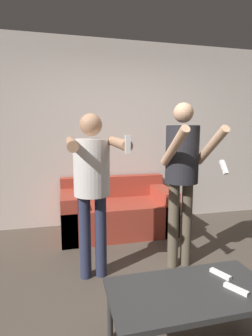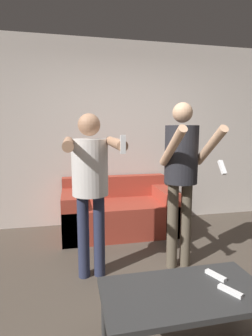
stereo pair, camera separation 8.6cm
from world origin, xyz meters
name	(u,v)px [view 2 (the right image)]	position (x,y,z in m)	size (l,w,h in m)	color
ground_plane	(174,308)	(0.00, 0.00, 0.00)	(14.00, 14.00, 0.00)	#4C4238
wall_back	(122,134)	(0.00, 2.13, 1.35)	(6.40, 0.06, 2.70)	beige
couch	(118,212)	(-0.15, 1.69, 0.27)	(1.51, 0.80, 0.74)	#9E3828
person_standing_left	(90,177)	(-0.60, 0.60, 0.99)	(0.45, 0.80, 1.57)	#282D47
person_standing_right	(182,167)	(0.30, 0.61, 1.05)	(0.45, 0.65, 1.68)	brown
coffee_table	(184,297)	(-0.10, -0.40, 0.39)	(1.04, 0.52, 0.43)	#2D2D2D
remote_near	(230,291)	(0.16, -0.48, 0.44)	(0.10, 0.15, 0.02)	white
remote_far	(216,275)	(0.16, -0.30, 0.44)	(0.09, 0.15, 0.02)	white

